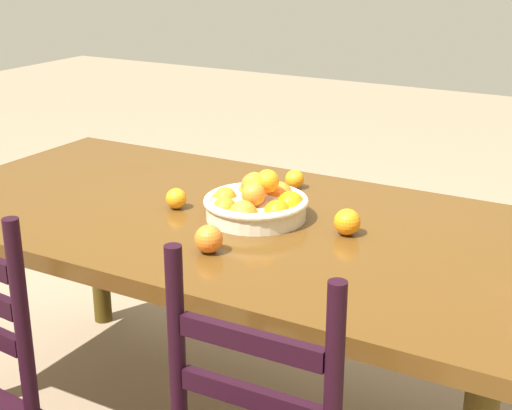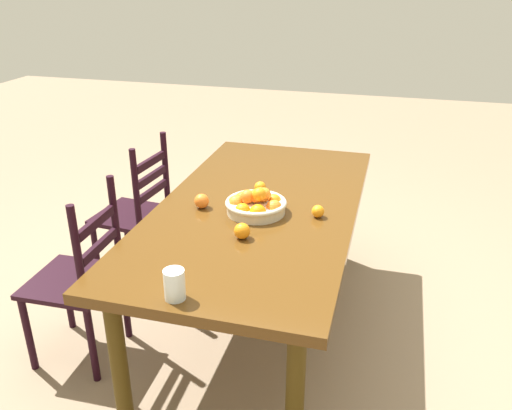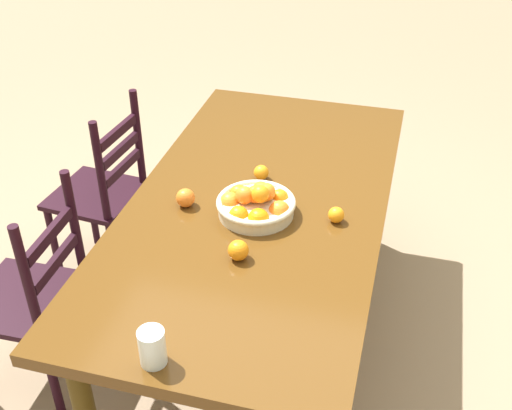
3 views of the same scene
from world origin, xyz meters
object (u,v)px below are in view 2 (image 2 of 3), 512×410
(orange_loose_2, at_px, (318,211))
(orange_loose_3, at_px, (242,231))
(chair_by_cabinet, at_px, (137,215))
(drinking_glass, at_px, (174,285))
(orange_loose_0, at_px, (202,201))
(chair_near_window, at_px, (80,281))
(orange_loose_1, at_px, (260,187))
(fruit_bowl, at_px, (256,204))
(dining_table, at_px, (258,218))

(orange_loose_2, xyz_separation_m, orange_loose_3, (-0.30, 0.29, 0.01))
(chair_by_cabinet, xyz_separation_m, drinking_glass, (-1.13, -0.75, 0.34))
(orange_loose_0, bearing_deg, chair_near_window, 124.06)
(chair_by_cabinet, xyz_separation_m, orange_loose_2, (-0.32, -1.14, 0.31))
(orange_loose_1, distance_m, drinking_glass, 1.03)
(chair_by_cabinet, height_order, orange_loose_0, chair_by_cabinet)
(fruit_bowl, relative_size, orange_loose_1, 4.88)
(orange_loose_1, relative_size, drinking_glass, 0.53)
(orange_loose_2, bearing_deg, orange_loose_1, 57.63)
(chair_near_window, distance_m, orange_loose_3, 0.88)
(orange_loose_2, distance_m, orange_loose_3, 0.42)
(chair_near_window, xyz_separation_m, orange_loose_1, (0.61, -0.75, 0.33))
(fruit_bowl, height_order, orange_loose_2, fruit_bowl)
(dining_table, xyz_separation_m, orange_loose_2, (-0.06, -0.31, 0.10))
(dining_table, height_order, chair_near_window, chair_near_window)
(dining_table, bearing_deg, chair_near_window, 120.46)
(chair_near_window, bearing_deg, orange_loose_1, 127.91)
(orange_loose_0, bearing_deg, fruit_bowl, -86.74)
(orange_loose_0, distance_m, drinking_glass, 0.79)
(dining_table, relative_size, orange_loose_3, 26.50)
(orange_loose_3, bearing_deg, orange_loose_1, 6.08)
(chair_by_cabinet, bearing_deg, orange_loose_3, 59.07)
(orange_loose_3, bearing_deg, dining_table, 3.82)
(chair_near_window, height_order, fruit_bowl, chair_near_window)
(dining_table, relative_size, chair_near_window, 2.06)
(chair_near_window, xyz_separation_m, orange_loose_0, (0.35, -0.52, 0.34))
(chair_by_cabinet, distance_m, orange_loose_2, 1.23)
(orange_loose_1, bearing_deg, orange_loose_0, 138.89)
(orange_loose_0, bearing_deg, drinking_glass, -166.41)
(orange_loose_2, bearing_deg, orange_loose_3, 136.51)
(fruit_bowl, relative_size, orange_loose_0, 4.12)
(dining_table, relative_size, chair_by_cabinet, 2.03)
(drinking_glass, bearing_deg, orange_loose_0, 13.59)
(fruit_bowl, bearing_deg, orange_loose_3, -177.73)
(dining_table, height_order, orange_loose_3, orange_loose_3)
(fruit_bowl, distance_m, orange_loose_3, 0.27)
(orange_loose_1, bearing_deg, chair_near_window, 129.39)
(drinking_glass, bearing_deg, fruit_bowl, -6.63)
(chair_by_cabinet, bearing_deg, fruit_bowl, 72.67)
(chair_by_cabinet, relative_size, drinking_glass, 8.09)
(chair_near_window, distance_m, chair_by_cabinet, 0.72)
(orange_loose_0, height_order, orange_loose_3, same)
(orange_loose_2, bearing_deg, orange_loose_0, 94.62)
(fruit_bowl, distance_m, orange_loose_1, 0.25)
(chair_near_window, distance_m, orange_loose_1, 1.02)
(dining_table, distance_m, drinking_glass, 0.89)
(orange_loose_2, xyz_separation_m, drinking_glass, (-0.81, 0.39, 0.03))
(fruit_bowl, relative_size, drinking_glass, 2.57)
(orange_loose_3, bearing_deg, chair_by_cabinet, 53.95)
(fruit_bowl, height_order, drinking_glass, fruit_bowl)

